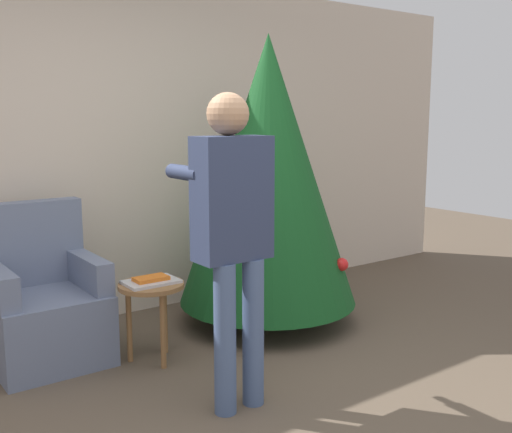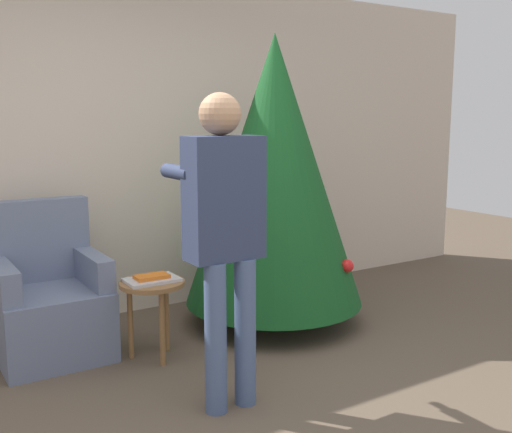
{
  "view_description": "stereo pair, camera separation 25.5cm",
  "coord_description": "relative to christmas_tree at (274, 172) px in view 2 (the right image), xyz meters",
  "views": [
    {
      "loc": [
        -1.71,
        -2.24,
        1.6
      ],
      "look_at": [
        0.54,
        0.84,
        0.96
      ],
      "focal_mm": 42.0,
      "sensor_mm": 36.0,
      "label": 1
    },
    {
      "loc": [
        -1.5,
        -2.39,
        1.6
      ],
      "look_at": [
        0.54,
        0.84,
        0.96
      ],
      "focal_mm": 42.0,
      "sensor_mm": 36.0,
      "label": 2
    }
  ],
  "objects": [
    {
      "name": "armchair",
      "position": [
        -1.65,
        0.28,
        -0.83
      ],
      "size": [
        0.7,
        0.72,
        1.03
      ],
      "color": "slate",
      "rests_on": "ground_plane"
    },
    {
      "name": "laptop",
      "position": [
        -1.09,
        -0.18,
        -0.65
      ],
      "size": [
        0.34,
        0.23,
        0.02
      ],
      "color": "silver",
      "rests_on": "side_stool"
    },
    {
      "name": "side_stool",
      "position": [
        -1.09,
        -0.18,
        -0.74
      ],
      "size": [
        0.43,
        0.43,
        0.53
      ],
      "color": "olive",
      "rests_on": "ground_plane"
    },
    {
      "name": "person_standing",
      "position": [
        -0.99,
        -0.99,
        -0.15
      ],
      "size": [
        0.43,
        0.57,
        1.72
      ],
      "color": "#475B84",
      "rests_on": "ground_plane"
    },
    {
      "name": "christmas_tree",
      "position": [
        0.0,
        0.0,
        0.0
      ],
      "size": [
        1.37,
        1.37,
        2.2
      ],
      "color": "brown",
      "rests_on": "ground_plane"
    },
    {
      "name": "book",
      "position": [
        -1.09,
        -0.18,
        -0.62
      ],
      "size": [
        0.22,
        0.13,
        0.02
      ],
      "color": "orange",
      "rests_on": "laptop"
    },
    {
      "name": "wall_back",
      "position": [
        -1.04,
        0.86,
        0.16
      ],
      "size": [
        8.0,
        0.06,
        2.7
      ],
      "color": "beige",
      "rests_on": "ground_plane"
    }
  ]
}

